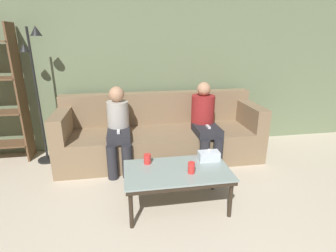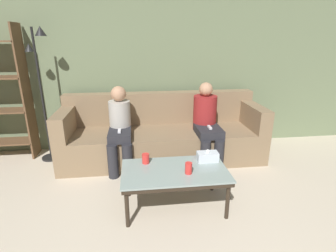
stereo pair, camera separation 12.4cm
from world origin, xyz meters
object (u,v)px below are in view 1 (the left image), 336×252
Objects in this scene: cup_near_left at (147,159)px; cup_near_right at (191,168)px; seated_person_mid_left at (205,121)px; coffee_table at (177,173)px; seated_person_left_end at (118,127)px; standing_lamp at (37,83)px; tissue_box at (209,156)px; couch at (161,135)px.

cup_near_left is 0.48m from cup_near_right.
cup_near_right is at bearing -34.12° from cup_near_left.
seated_person_mid_left is at bearing 66.76° from cup_near_right.
seated_person_left_end is at bearing 120.28° from coffee_table.
coffee_table is 2.22m from standing_lamp.
standing_lamp is 1.68× the size of seated_person_left_end.
seated_person_left_end is at bearing 138.67° from tissue_box.
cup_near_left is at bearing 146.66° from coffee_table.
tissue_box is at bearing -2.77° from cup_near_left.
coffee_table is (-0.01, -1.23, 0.05)m from couch.
tissue_box is at bearing 22.04° from coffee_table.
cup_near_left is (-0.28, -1.04, 0.15)m from couch.
standing_lamp is (-1.31, 1.18, 0.64)m from cup_near_left.
coffee_table is 9.36× the size of cup_near_right.
cup_near_right is at bearing -40.27° from standing_lamp.
seated_person_left_end is at bearing -179.36° from seated_person_mid_left.
cup_near_left is 1.88m from standing_lamp.
couch reaches higher than coffee_table.
seated_person_mid_left is (1.16, 0.01, 0.02)m from seated_person_left_end.
coffee_table is 0.58× the size of standing_lamp.
cup_near_left is 0.47× the size of tissue_box.
seated_person_left_end reaches higher than tissue_box.
tissue_box is (0.37, 0.15, 0.09)m from coffee_table.
tissue_box reaches higher than cup_near_right.
standing_lamp reaches higher than cup_near_right.
tissue_box is (0.37, -1.07, 0.15)m from couch.
tissue_box is at bearing -104.19° from seated_person_mid_left.
standing_lamp is at bearing 139.41° from coffee_table.
tissue_box is 0.88m from seated_person_mid_left.
seated_person_left_end is (-0.70, 1.07, 0.09)m from cup_near_right.
seated_person_left_end reaches higher than cup_near_right.
standing_lamp is (-1.96, 1.21, 0.64)m from tissue_box.
couch is 24.91× the size of cup_near_right.
seated_person_mid_left is at bearing 59.52° from coffee_table.
couch is 2.54× the size of seated_person_mid_left.
cup_near_right is at bearing -136.57° from tissue_box.
couch is at bearing 158.81° from seated_person_mid_left.
coffee_table is at bearing -40.59° from standing_lamp.
standing_lamp reaches higher than tissue_box.
standing_lamp reaches higher than seated_person_left_end.
standing_lamp reaches higher than coffee_table.
cup_near_right is at bearing -35.86° from coffee_table.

